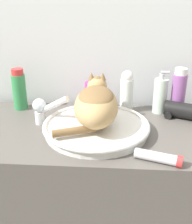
# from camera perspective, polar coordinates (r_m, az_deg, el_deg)

# --- Properties ---
(wall_back) EXTENTS (8.00, 0.05, 2.40)m
(wall_back) POSITION_cam_1_polar(r_m,az_deg,el_deg) (1.36, -0.68, 15.03)
(wall_back) COLOR silver
(wall_back) RESTS_ON ground_plane
(vanity_counter) EXTENTS (1.02, 0.54, 0.88)m
(vanity_counter) POSITION_cam_1_polar(r_m,az_deg,el_deg) (1.40, -1.67, -19.72)
(vanity_counter) COLOR #56514C
(vanity_counter) RESTS_ON ground_plane
(sink_basin) EXTENTS (0.42, 0.42, 0.04)m
(sink_basin) POSITION_cam_1_polar(r_m,az_deg,el_deg) (1.11, 0.04, -3.07)
(sink_basin) COLOR silver
(sink_basin) RESTS_ON vanity_counter
(cat) EXTENTS (0.24, 0.31, 0.17)m
(cat) POSITION_cam_1_polar(r_m,az_deg,el_deg) (1.07, 0.00, 1.83)
(cat) COLOR tan
(cat) RESTS_ON sink_basin
(faucet) EXTENTS (0.16, 0.08, 0.14)m
(faucet) POSITION_cam_1_polar(r_m,az_deg,el_deg) (1.18, -10.79, 0.66)
(faucet) COLOR silver
(faucet) RESTS_ON vanity_counter
(soap_pump_bottle) EXTENTS (0.06, 0.06, 0.20)m
(soap_pump_bottle) POSITION_cam_1_polar(r_m,az_deg,el_deg) (1.30, 12.92, 3.30)
(soap_pump_bottle) COLOR silver
(soap_pump_bottle) RESTS_ON vanity_counter
(spray_bottle_trigger) EXTENTS (0.06, 0.06, 0.16)m
(spray_bottle_trigger) POSITION_cam_1_polar(r_m,az_deg,el_deg) (1.30, -0.86, 3.35)
(spray_bottle_trigger) COLOR #B2338C
(spray_bottle_trigger) RESTS_ON vanity_counter
(lotion_bottle_white) EXTENTS (0.06, 0.06, 0.19)m
(lotion_bottle_white) POSITION_cam_1_polar(r_m,az_deg,el_deg) (1.28, 6.25, 4.15)
(lotion_bottle_white) COLOR silver
(lotion_bottle_white) RESTS_ON vanity_counter
(shampoo_bottle_tall) EXTENTS (0.06, 0.06, 0.19)m
(shampoo_bottle_tall) POSITION_cam_1_polar(r_m,az_deg,el_deg) (1.36, -15.33, 4.38)
(shampoo_bottle_tall) COLOR #338C4C
(shampoo_bottle_tall) RESTS_ON vanity_counter
(mouthwash_bottle) EXTENTS (0.06, 0.06, 0.21)m
(mouthwash_bottle) POSITION_cam_1_polar(r_m,az_deg,el_deg) (1.31, 16.43, 3.96)
(mouthwash_bottle) COLOR #93569E
(mouthwash_bottle) RESTS_ON vanity_counter
(cream_tube) EXTENTS (0.16, 0.08, 0.04)m
(cream_tube) POSITION_cam_1_polar(r_m,az_deg,el_deg) (0.95, 12.66, -8.99)
(cream_tube) COLOR silver
(cream_tube) RESTS_ON vanity_counter
(hair_dryer) EXTENTS (0.18, 0.13, 0.07)m
(hair_dryer) POSITION_cam_1_polar(r_m,az_deg,el_deg) (1.29, 17.08, 0.23)
(hair_dryer) COLOR black
(hair_dryer) RESTS_ON vanity_counter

